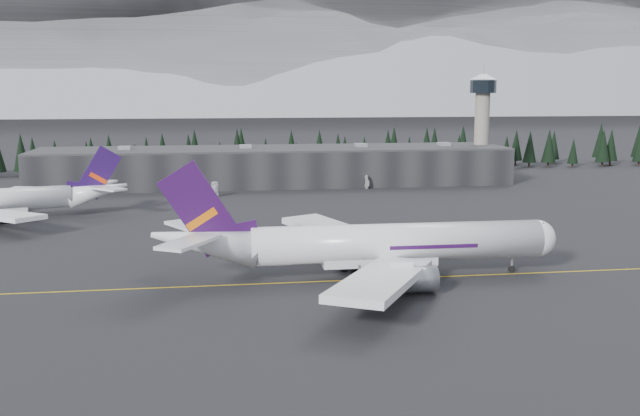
{
  "coord_description": "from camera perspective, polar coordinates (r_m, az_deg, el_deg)",
  "views": [
    {
      "loc": [
        -20.57,
        -118.28,
        32.38
      ],
      "look_at": [
        0.0,
        20.0,
        9.0
      ],
      "focal_mm": 40.0,
      "sensor_mm": 36.0,
      "label": 1
    }
  ],
  "objects": [
    {
      "name": "taxiline",
      "position": [
        122.44,
        1.52,
        -5.84
      ],
      "size": [
        400.0,
        0.4,
        0.02
      ],
      "primitive_type": "cube",
      "color": "gold",
      "rests_on": "ground"
    },
    {
      "name": "treeline",
      "position": [
        282.14,
        -4.26,
        4.41
      ],
      "size": [
        360.0,
        20.0,
        15.0
      ],
      "primitive_type": "cube",
      "color": "black",
      "rests_on": "ground"
    },
    {
      "name": "gse_vehicle_b",
      "position": [
        234.36,
        3.8,
        1.73
      ],
      "size": [
        4.89,
        2.44,
        1.6
      ],
      "primitive_type": "imported",
      "rotation": [
        0.0,
        0.0,
        -1.69
      ],
      "color": "silver",
      "rests_on": "ground"
    },
    {
      "name": "control_tower",
      "position": [
        264.33,
        12.85,
        7.31
      ],
      "size": [
        10.0,
        10.0,
        37.7
      ],
      "color": "gray",
      "rests_on": "ground"
    },
    {
      "name": "ground",
      "position": [
        124.35,
        1.36,
        -5.6
      ],
      "size": [
        1400.0,
        1400.0,
        0.0
      ],
      "primitive_type": "plane",
      "color": "black",
      "rests_on": "ground"
    },
    {
      "name": "mountain_ridge",
      "position": [
        1118.94,
        -7.47,
        7.75
      ],
      "size": [
        4400.0,
        900.0,
        420.0
      ],
      "primitive_type": null,
      "color": "white",
      "rests_on": "ground"
    },
    {
      "name": "gse_vehicle_a",
      "position": [
        219.57,
        -8.38,
        1.08
      ],
      "size": [
        2.95,
        4.96,
        1.29
      ],
      "primitive_type": "imported",
      "rotation": [
        0.0,
        0.0,
        -0.18
      ],
      "color": "silver",
      "rests_on": "ground"
    },
    {
      "name": "jet_parked",
      "position": [
        193.85,
        -24.17,
        0.56
      ],
      "size": [
        60.17,
        54.83,
        18.04
      ],
      "rotation": [
        0.0,
        0.0,
        3.39
      ],
      "color": "white",
      "rests_on": "ground"
    },
    {
      "name": "terminal",
      "position": [
        245.54,
        -3.61,
        3.38
      ],
      "size": [
        160.0,
        30.0,
        12.6
      ],
      "color": "black",
      "rests_on": "ground"
    },
    {
      "name": "jet_main",
      "position": [
        123.26,
        3.41,
        -2.92
      ],
      "size": [
        71.25,
        65.79,
        20.95
      ],
      "rotation": [
        0.0,
        0.0,
        -0.01
      ],
      "color": "silver",
      "rests_on": "ground"
    }
  ]
}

